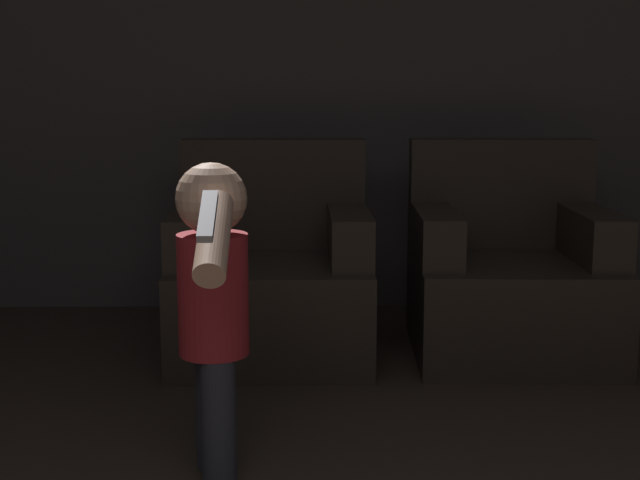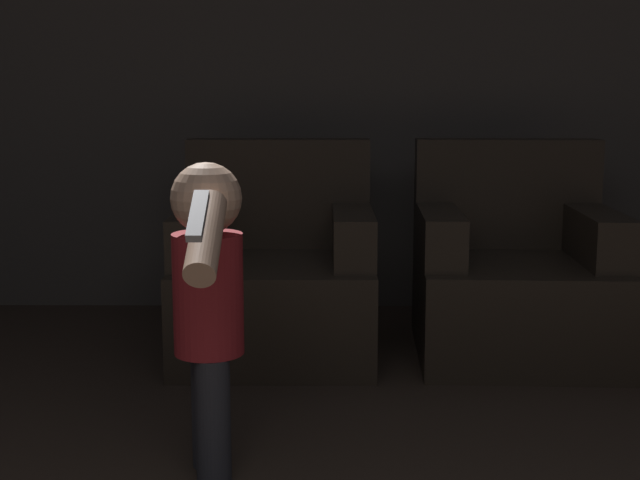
# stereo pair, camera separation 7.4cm
# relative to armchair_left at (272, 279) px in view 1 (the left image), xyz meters

# --- Properties ---
(wall_back) EXTENTS (8.40, 0.05, 2.60)m
(wall_back) POSITION_rel_armchair_left_xyz_m (0.26, 0.79, 0.99)
(wall_back) COLOR #423D38
(wall_back) RESTS_ON ground_plane
(armchair_left) EXTENTS (0.79, 0.80, 0.86)m
(armchair_left) POSITION_rel_armchair_left_xyz_m (0.00, 0.00, 0.00)
(armchair_left) COLOR black
(armchair_left) RESTS_ON ground_plane
(armchair_right) EXTENTS (0.81, 0.83, 0.86)m
(armchair_right) POSITION_rel_armchair_left_xyz_m (0.98, -0.00, 0.00)
(armchair_right) COLOR black
(armchair_right) RESTS_ON ground_plane
(person_toddler) EXTENTS (0.19, 0.60, 0.88)m
(person_toddler) POSITION_rel_armchair_left_xyz_m (-0.11, -1.21, 0.21)
(person_toddler) COLOR #28282D
(person_toddler) RESTS_ON ground_plane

